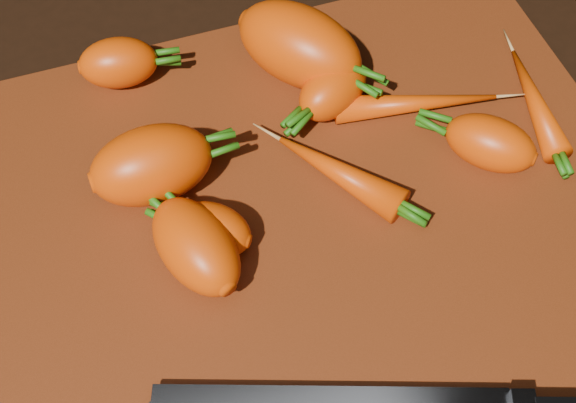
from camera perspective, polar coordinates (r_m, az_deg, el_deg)
name	(u,v)px	position (r m, az deg, el deg)	size (l,w,h in m)	color
ground	(293,241)	(0.56, 0.33, -2.82)	(2.00, 2.00, 0.01)	black
cutting_board	(293,233)	(0.55, 0.34, -2.22)	(0.50, 0.40, 0.01)	maroon
carrot_0	(152,165)	(0.55, -9.68, 2.57)	(0.08, 0.05, 0.05)	#E44000
carrot_1	(212,230)	(0.52, -5.43, -2.02)	(0.05, 0.04, 0.04)	#E44000
carrot_2	(300,46)	(0.61, 0.83, 11.02)	(0.10, 0.06, 0.06)	#E44000
carrot_3	(196,246)	(0.51, -6.56, -3.17)	(0.08, 0.05, 0.05)	#E44000
carrot_4	(333,90)	(0.59, 3.22, 7.95)	(0.06, 0.04, 0.04)	#E44000
carrot_5	(118,63)	(0.63, -11.97, 9.63)	(0.06, 0.04, 0.04)	#E44000
carrot_6	(490,143)	(0.58, 14.20, 4.04)	(0.07, 0.04, 0.04)	#E44000
carrot_7	(535,101)	(0.63, 17.14, 6.85)	(0.10, 0.02, 0.02)	#E44000
carrot_8	(416,103)	(0.60, 9.08, 6.91)	(0.12, 0.02, 0.02)	#E44000
carrot_9	(339,172)	(0.56, 3.63, 2.09)	(0.10, 0.03, 0.03)	#E44000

